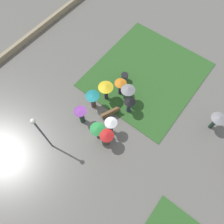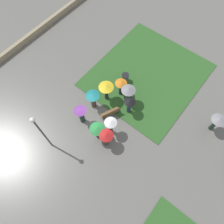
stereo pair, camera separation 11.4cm
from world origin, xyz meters
The scene contains 16 objects.
ground_plane centered at (0.00, 0.00, 0.00)m, with size 90.00×90.00×0.00m, color #66635E.
lawn_patch_near centered at (-6.14, 0.69, 0.03)m, with size 9.65×8.67×0.06m.
parapet_wall centered at (0.00, -10.66, 0.30)m, with size 45.00×0.35×0.61m.
park_bench centered at (-1.00, 0.64, 0.46)m, with size 1.58×1.00×0.90m.
lamp_post centered at (3.70, -1.26, 3.01)m, with size 0.32×0.32×4.73m.
trash_bin centered at (-4.42, -0.49, 0.44)m, with size 0.63×0.63×0.87m.
crowd_person_green centered at (0.98, 1.04, 1.33)m, with size 1.09×1.09×1.77m.
crowd_person_black centered at (-2.21, 1.54, 1.31)m, with size 0.90×0.90×1.85m.
crowd_person_purple centered at (0.73, -0.79, 1.22)m, with size 0.95×0.95×1.94m.
crowd_person_teal centered at (-0.84, -0.97, 1.32)m, with size 1.09×1.09×1.90m.
crowd_person_white centered at (0.05, 1.52, 1.45)m, with size 0.92×0.92×1.97m.
crowd_person_yellow centered at (-2.04, -0.62, 1.56)m, with size 1.19×1.19×1.98m.
crowd_person_red centered at (0.97, 1.86, 1.26)m, with size 1.02×1.02×1.86m.
crowd_person_grey centered at (-2.89, 0.89, 1.58)m, with size 1.11×1.11×2.01m.
crowd_person_orange centered at (-3.14, -0.01, 1.35)m, with size 0.96×0.96×1.78m.
lone_walker_mid_plaza centered at (-5.03, 7.44, 1.36)m, with size 1.09×1.09×1.79m.
Camera 2 is at (4.86, 5.49, 15.88)m, focal length 35.00 mm.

